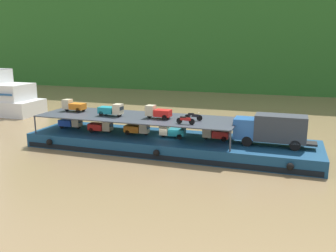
{
  "coord_description": "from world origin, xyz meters",
  "views": [
    {
      "loc": [
        11.83,
        -35.26,
        11.18
      ],
      "look_at": [
        -0.12,
        0.0,
        2.7
      ],
      "focal_mm": 38.26,
      "sensor_mm": 36.0,
      "label": 1
    }
  ],
  "objects_px": {
    "mini_truck_lower_mid": "(137,128)",
    "motorcycle_upper_centre": "(193,116)",
    "cargo_barge": "(169,144)",
    "motorcycle_upper_port": "(185,120)",
    "mini_truck_lower_stern": "(71,122)",
    "mini_truck_upper_stern": "(74,106)",
    "covered_lorry": "(272,129)",
    "mini_truck_lower_aft": "(101,126)",
    "mini_truck_upper_mid": "(111,110)",
    "mini_truck_lower_bow": "(215,133)",
    "mini_truck_lower_fore": "(172,131)",
    "mini_truck_upper_fore": "(158,112)"
  },
  "relations": [
    {
      "from": "mini_truck_lower_aft",
      "to": "mini_truck_lower_mid",
      "type": "bearing_deg",
      "value": 4.33
    },
    {
      "from": "covered_lorry",
      "to": "mini_truck_lower_aft",
      "type": "distance_m",
      "value": 18.54
    },
    {
      "from": "covered_lorry",
      "to": "mini_truck_lower_mid",
      "type": "xyz_separation_m",
      "value": [
        -14.19,
        -0.09,
        -1.0
      ]
    },
    {
      "from": "covered_lorry",
      "to": "mini_truck_lower_fore",
      "type": "relative_size",
      "value": 2.82
    },
    {
      "from": "mini_truck_lower_bow",
      "to": "motorcycle_upper_port",
      "type": "relative_size",
      "value": 1.46
    },
    {
      "from": "mini_truck_lower_fore",
      "to": "mini_truck_lower_bow",
      "type": "relative_size",
      "value": 1.0
    },
    {
      "from": "mini_truck_lower_aft",
      "to": "mini_truck_upper_mid",
      "type": "height_order",
      "value": "mini_truck_upper_mid"
    },
    {
      "from": "mini_truck_upper_mid",
      "to": "mini_truck_lower_mid",
      "type": "bearing_deg",
      "value": 9.87
    },
    {
      "from": "cargo_barge",
      "to": "motorcycle_upper_port",
      "type": "xyz_separation_m",
      "value": [
        2.37,
        -1.97,
        3.18
      ]
    },
    {
      "from": "mini_truck_lower_aft",
      "to": "motorcycle_upper_port",
      "type": "distance_m",
      "value": 10.58
    },
    {
      "from": "mini_truck_lower_stern",
      "to": "mini_truck_upper_mid",
      "type": "distance_m",
      "value": 6.24
    },
    {
      "from": "cargo_barge",
      "to": "mini_truck_lower_fore",
      "type": "xyz_separation_m",
      "value": [
        0.36,
        -0.09,
        1.44
      ]
    },
    {
      "from": "cargo_barge",
      "to": "covered_lorry",
      "type": "relative_size",
      "value": 3.95
    },
    {
      "from": "mini_truck_lower_bow",
      "to": "mini_truck_upper_mid",
      "type": "bearing_deg",
      "value": -174.67
    },
    {
      "from": "mini_truck_lower_stern",
      "to": "mini_truck_lower_aft",
      "type": "relative_size",
      "value": 1.0
    },
    {
      "from": "mini_truck_lower_stern",
      "to": "mini_truck_upper_stern",
      "type": "distance_m",
      "value": 2.04
    },
    {
      "from": "covered_lorry",
      "to": "mini_truck_upper_mid",
      "type": "height_order",
      "value": "mini_truck_upper_mid"
    },
    {
      "from": "cargo_barge",
      "to": "mini_truck_lower_stern",
      "type": "height_order",
      "value": "mini_truck_lower_stern"
    },
    {
      "from": "mini_truck_lower_stern",
      "to": "mini_truck_lower_fore",
      "type": "relative_size",
      "value": 0.98
    },
    {
      "from": "covered_lorry",
      "to": "mini_truck_lower_aft",
      "type": "relative_size",
      "value": 2.86
    },
    {
      "from": "mini_truck_lower_mid",
      "to": "mini_truck_upper_fore",
      "type": "bearing_deg",
      "value": -3.4
    },
    {
      "from": "cargo_barge",
      "to": "motorcycle_upper_port",
      "type": "relative_size",
      "value": 16.34
    },
    {
      "from": "covered_lorry",
      "to": "mini_truck_upper_mid",
      "type": "bearing_deg",
      "value": -178.01
    },
    {
      "from": "cargo_barge",
      "to": "covered_lorry",
      "type": "bearing_deg",
      "value": -0.01
    },
    {
      "from": "mini_truck_lower_mid",
      "to": "motorcycle_upper_port",
      "type": "relative_size",
      "value": 1.44
    },
    {
      "from": "mini_truck_lower_fore",
      "to": "mini_truck_lower_aft",
      "type": "bearing_deg",
      "value": -177.74
    },
    {
      "from": "covered_lorry",
      "to": "mini_truck_lower_bow",
      "type": "bearing_deg",
      "value": 175.18
    },
    {
      "from": "mini_truck_lower_fore",
      "to": "motorcycle_upper_centre",
      "type": "distance_m",
      "value": 2.87
    },
    {
      "from": "mini_truck_upper_fore",
      "to": "motorcycle_upper_port",
      "type": "distance_m",
      "value": 3.94
    },
    {
      "from": "mini_truck_lower_fore",
      "to": "mini_truck_lower_bow",
      "type": "bearing_deg",
      "value": 7.07
    },
    {
      "from": "cargo_barge",
      "to": "mini_truck_lower_stern",
      "type": "xyz_separation_m",
      "value": [
        -12.35,
        0.26,
        1.44
      ]
    },
    {
      "from": "covered_lorry",
      "to": "motorcycle_upper_port",
      "type": "height_order",
      "value": "covered_lorry"
    },
    {
      "from": "motorcycle_upper_port",
      "to": "motorcycle_upper_centre",
      "type": "relative_size",
      "value": 1.0
    },
    {
      "from": "mini_truck_lower_mid",
      "to": "covered_lorry",
      "type": "bearing_deg",
      "value": 0.38
    },
    {
      "from": "cargo_barge",
      "to": "mini_truck_upper_mid",
      "type": "height_order",
      "value": "mini_truck_upper_mid"
    },
    {
      "from": "covered_lorry",
      "to": "mini_truck_lower_stern",
      "type": "relative_size",
      "value": 2.87
    },
    {
      "from": "mini_truck_lower_fore",
      "to": "motorcycle_upper_centre",
      "type": "xyz_separation_m",
      "value": [
        2.28,
        0.11,
        1.74
      ]
    },
    {
      "from": "mini_truck_lower_stern",
      "to": "mini_truck_upper_stern",
      "type": "height_order",
      "value": "mini_truck_upper_stern"
    },
    {
      "from": "mini_truck_upper_mid",
      "to": "motorcycle_upper_port",
      "type": "xyz_separation_m",
      "value": [
        8.87,
        -1.37,
        -0.26
      ]
    },
    {
      "from": "covered_lorry",
      "to": "mini_truck_upper_mid",
      "type": "xyz_separation_m",
      "value": [
        -17.06,
        -0.59,
        1.0
      ]
    },
    {
      "from": "mini_truck_lower_mid",
      "to": "motorcycle_upper_centre",
      "type": "xyz_separation_m",
      "value": [
        6.27,
        0.11,
        1.74
      ]
    },
    {
      "from": "mini_truck_lower_fore",
      "to": "motorcycle_upper_centre",
      "type": "relative_size",
      "value": 1.47
    },
    {
      "from": "covered_lorry",
      "to": "mini_truck_lower_aft",
      "type": "height_order",
      "value": "covered_lorry"
    },
    {
      "from": "mini_truck_upper_mid",
      "to": "cargo_barge",
      "type": "bearing_deg",
      "value": 5.24
    },
    {
      "from": "mini_truck_lower_stern",
      "to": "mini_truck_lower_fore",
      "type": "distance_m",
      "value": 12.72
    },
    {
      "from": "mini_truck_lower_aft",
      "to": "mini_truck_upper_mid",
      "type": "relative_size",
      "value": 0.99
    },
    {
      "from": "mini_truck_lower_aft",
      "to": "mini_truck_upper_stern",
      "type": "bearing_deg",
      "value": 167.11
    },
    {
      "from": "mini_truck_lower_stern",
      "to": "mini_truck_lower_bow",
      "type": "distance_m",
      "value": 17.28
    },
    {
      "from": "mini_truck_lower_aft",
      "to": "mini_truck_upper_fore",
      "type": "height_order",
      "value": "mini_truck_upper_fore"
    },
    {
      "from": "mini_truck_lower_bow",
      "to": "motorcycle_upper_port",
      "type": "xyz_separation_m",
      "value": [
        -2.56,
        -2.44,
        1.74
      ]
    }
  ]
}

